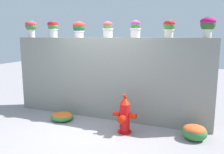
% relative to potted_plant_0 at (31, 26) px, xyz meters
% --- Properties ---
extents(ground_plane, '(24.00, 24.00, 0.00)m').
position_rel_potted_plant_0_xyz_m(ground_plane, '(2.31, -1.08, -2.34)').
color(ground_plane, gray).
extents(stone_wall, '(5.12, 0.38, 2.04)m').
position_rel_potted_plant_0_xyz_m(stone_wall, '(2.31, -0.00, -1.32)').
color(stone_wall, gray).
rests_on(stone_wall, ground).
extents(potted_plant_0, '(0.32, 0.32, 0.47)m').
position_rel_potted_plant_0_xyz_m(potted_plant_0, '(0.00, 0.00, 0.00)').
color(potted_plant_0, silver).
rests_on(potted_plant_0, stone_wall).
extents(potted_plant_1, '(0.29, 0.29, 0.45)m').
position_rel_potted_plant_0_xyz_m(potted_plant_1, '(0.76, -0.03, -0.03)').
color(potted_plant_1, silver).
rests_on(potted_plant_1, stone_wall).
extents(potted_plant_2, '(0.32, 0.32, 0.41)m').
position_rel_potted_plant_0_xyz_m(potted_plant_2, '(1.54, -0.01, -0.06)').
color(potted_plant_2, silver).
rests_on(potted_plant_2, stone_wall).
extents(potted_plant_3, '(0.27, 0.27, 0.39)m').
position_rel_potted_plant_0_xyz_m(potted_plant_3, '(2.36, -0.03, -0.09)').
color(potted_plant_3, beige).
rests_on(potted_plant_3, stone_wall).
extents(potted_plant_4, '(0.27, 0.27, 0.41)m').
position_rel_potted_plant_0_xyz_m(potted_plant_4, '(3.04, 0.02, -0.07)').
color(potted_plant_4, beige).
rests_on(potted_plant_4, stone_wall).
extents(potted_plant_5, '(0.26, 0.26, 0.39)m').
position_rel_potted_plant_0_xyz_m(potted_plant_5, '(3.82, 0.01, -0.06)').
color(potted_plant_5, beige).
rests_on(potted_plant_5, stone_wall).
extents(potted_plant_6, '(0.32, 0.32, 0.44)m').
position_rel_potted_plant_0_xyz_m(potted_plant_6, '(4.61, 0.01, -0.02)').
color(potted_plant_6, silver).
rests_on(potted_plant_6, stone_wall).
extents(fire_hydrant, '(0.51, 0.42, 0.84)m').
position_rel_potted_plant_0_xyz_m(fire_hydrant, '(3.07, -0.80, -1.96)').
color(fire_hydrant, red).
rests_on(fire_hydrant, ground).
extents(flower_bush_left, '(0.56, 0.51, 0.20)m').
position_rel_potted_plant_0_xyz_m(flower_bush_left, '(1.38, -0.66, -2.24)').
color(flower_bush_left, '#3B7F38').
rests_on(flower_bush_left, ground).
extents(flower_bush_right, '(0.50, 0.45, 0.32)m').
position_rel_potted_plant_0_xyz_m(flower_bush_right, '(4.50, -0.59, -2.18)').
color(flower_bush_right, '#327239').
rests_on(flower_bush_right, ground).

